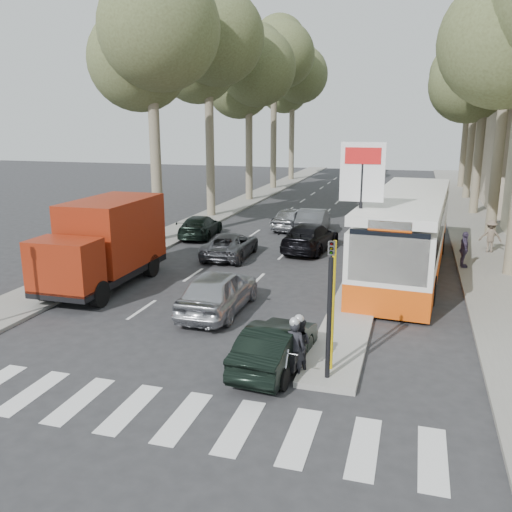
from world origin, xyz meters
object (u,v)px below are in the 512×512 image
(dark_hatchback, at_px, (275,345))
(red_truck, at_px, (105,242))
(motorcycle, at_px, (296,348))
(city_bus, at_px, (407,230))
(silver_hatchback, at_px, (218,291))

(dark_hatchback, distance_m, red_truck, 9.65)
(dark_hatchback, relative_size, motorcycle, 1.94)
(city_bus, xyz_separation_m, motorcycle, (-2.38, -10.89, -1.05))
(motorcycle, bearing_deg, silver_hatchback, 137.81)
(dark_hatchback, xyz_separation_m, red_truck, (-8.10, 5.12, 1.15))
(red_truck, bearing_deg, city_bus, 25.57)
(city_bus, bearing_deg, silver_hatchback, -125.84)
(dark_hatchback, distance_m, city_bus, 11.07)
(motorcycle, bearing_deg, red_truck, 153.52)
(silver_hatchback, bearing_deg, city_bus, -130.02)
(silver_hatchback, height_order, city_bus, city_bus)
(silver_hatchback, bearing_deg, dark_hatchback, 129.18)
(city_bus, bearing_deg, motorcycle, -98.19)
(silver_hatchback, xyz_separation_m, red_truck, (-5.20, 1.57, 1.02))
(city_bus, height_order, motorcycle, city_bus)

